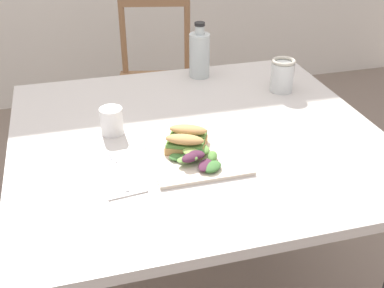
# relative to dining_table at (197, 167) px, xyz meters

# --- Properties ---
(dining_table) EXTENTS (1.10, 1.03, 0.74)m
(dining_table) POSITION_rel_dining_table_xyz_m (0.00, 0.00, 0.00)
(dining_table) COLOR #BCB7AD
(dining_table) RESTS_ON ground
(chair_wooden_far) EXTENTS (0.48, 0.48, 0.87)m
(chair_wooden_far) POSITION_rel_dining_table_xyz_m (0.08, 1.09, -0.17)
(chair_wooden_far) COLOR #8E6642
(chair_wooden_far) RESTS_ON ground
(plate_lunch) EXTENTS (0.26, 0.26, 0.01)m
(plate_lunch) POSITION_rel_dining_table_xyz_m (-0.04, -0.13, 0.13)
(plate_lunch) COLOR beige
(plate_lunch) RESTS_ON dining_table
(sandwich_half_front) EXTENTS (0.12, 0.10, 0.06)m
(sandwich_half_front) POSITION_rel_dining_table_xyz_m (-0.07, -0.12, 0.16)
(sandwich_half_front) COLOR tan
(sandwich_half_front) RESTS_ON plate_lunch
(sandwich_half_back) EXTENTS (0.12, 0.10, 0.06)m
(sandwich_half_back) POSITION_rel_dining_table_xyz_m (-0.04, -0.07, 0.16)
(sandwich_half_back) COLOR tan
(sandwich_half_back) RESTS_ON plate_lunch
(salad_mixed_greens) EXTENTS (0.14, 0.16, 0.03)m
(salad_mixed_greens) POSITION_rel_dining_table_xyz_m (-0.05, -0.17, 0.15)
(salad_mixed_greens) COLOR #3D7033
(salad_mixed_greens) RESTS_ON plate_lunch
(napkin_folded) EXTENTS (0.13, 0.23, 0.00)m
(napkin_folded) POSITION_rel_dining_table_xyz_m (-0.26, -0.16, 0.12)
(napkin_folded) COLOR silver
(napkin_folded) RESTS_ON dining_table
(fork_on_napkin) EXTENTS (0.04, 0.19, 0.00)m
(fork_on_napkin) POSITION_rel_dining_table_xyz_m (-0.26, -0.14, 0.13)
(fork_on_napkin) COLOR silver
(fork_on_napkin) RESTS_ON napkin_folded
(bottle_cold_brew) EXTENTS (0.08, 0.08, 0.21)m
(bottle_cold_brew) POSITION_rel_dining_table_xyz_m (0.13, 0.43, 0.20)
(bottle_cold_brew) COLOR black
(bottle_cold_brew) RESTS_ON dining_table
(mason_jar_iced_tea) EXTENTS (0.08, 0.08, 0.12)m
(mason_jar_iced_tea) POSITION_rel_dining_table_xyz_m (0.38, 0.22, 0.18)
(mason_jar_iced_tea) COLOR #C67528
(mason_jar_iced_tea) RESTS_ON dining_table
(cup_extra_side) EXTENTS (0.07, 0.07, 0.08)m
(cup_extra_side) POSITION_rel_dining_table_xyz_m (-0.25, 0.07, 0.16)
(cup_extra_side) COLOR white
(cup_extra_side) RESTS_ON dining_table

